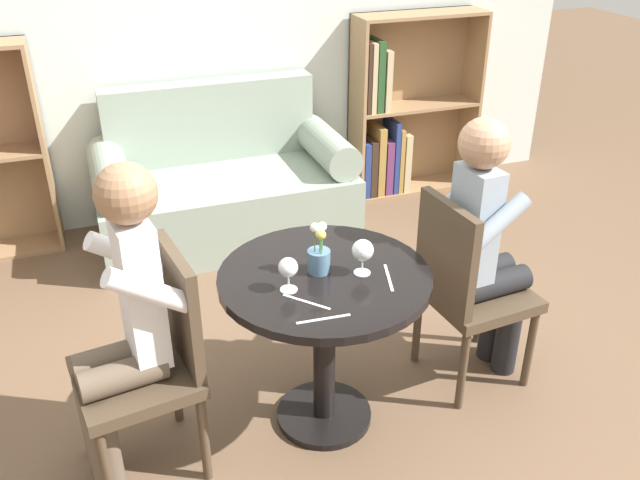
{
  "coord_description": "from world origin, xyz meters",
  "views": [
    {
      "loc": [
        -0.77,
        -2.05,
        2.03
      ],
      "look_at": [
        0.0,
        0.05,
        0.83
      ],
      "focal_mm": 38.0,
      "sensor_mm": 36.0,
      "label": 1
    }
  ],
  "objects_px": {
    "bookshelf_right": "(397,117)",
    "person_left": "(123,325)",
    "flower_vase": "(319,255)",
    "couch": "(224,189)",
    "wine_glass_left": "(288,269)",
    "wine_glass_right": "(363,251)",
    "chair_left": "(154,356)",
    "chair_right": "(465,285)",
    "person_right": "(486,247)"
  },
  "relations": [
    {
      "from": "flower_vase",
      "to": "person_left",
      "type": "bearing_deg",
      "value": -177.36
    },
    {
      "from": "chair_right",
      "to": "person_left",
      "type": "bearing_deg",
      "value": 87.61
    },
    {
      "from": "bookshelf_right",
      "to": "person_left",
      "type": "relative_size",
      "value": 1.0
    },
    {
      "from": "couch",
      "to": "chair_left",
      "type": "bearing_deg",
      "value": -110.22
    },
    {
      "from": "chair_right",
      "to": "wine_glass_left",
      "type": "xyz_separation_m",
      "value": [
        -0.82,
        -0.11,
        0.31
      ]
    },
    {
      "from": "flower_vase",
      "to": "chair_left",
      "type": "bearing_deg",
      "value": -178.81
    },
    {
      "from": "couch",
      "to": "person_right",
      "type": "xyz_separation_m",
      "value": [
        0.75,
        -1.75,
        0.35
      ]
    },
    {
      "from": "couch",
      "to": "flower_vase",
      "type": "xyz_separation_m",
      "value": [
        -0.01,
        -1.78,
        0.47
      ]
    },
    {
      "from": "wine_glass_right",
      "to": "flower_vase",
      "type": "height_order",
      "value": "flower_vase"
    },
    {
      "from": "person_left",
      "to": "flower_vase",
      "type": "relative_size",
      "value": 6.05
    },
    {
      "from": "wine_glass_left",
      "to": "chair_left",
      "type": "bearing_deg",
      "value": 171.96
    },
    {
      "from": "couch",
      "to": "chair_left",
      "type": "height_order",
      "value": "couch"
    },
    {
      "from": "couch",
      "to": "wine_glass_left",
      "type": "distance_m",
      "value": 1.93
    },
    {
      "from": "wine_glass_right",
      "to": "flower_vase",
      "type": "xyz_separation_m",
      "value": [
        -0.15,
        0.07,
        -0.02
      ]
    },
    {
      "from": "wine_glass_left",
      "to": "chair_right",
      "type": "bearing_deg",
      "value": 7.29
    },
    {
      "from": "bookshelf_right",
      "to": "couch",
      "type": "bearing_deg",
      "value": -168.46
    },
    {
      "from": "wine_glass_left",
      "to": "flower_vase",
      "type": "height_order",
      "value": "flower_vase"
    },
    {
      "from": "couch",
      "to": "flower_vase",
      "type": "distance_m",
      "value": 1.84
    },
    {
      "from": "chair_left",
      "to": "chair_right",
      "type": "xyz_separation_m",
      "value": [
        1.32,
        0.03,
        0.0
      ]
    },
    {
      "from": "chair_right",
      "to": "flower_vase",
      "type": "xyz_separation_m",
      "value": [
        -0.67,
        -0.02,
        0.29
      ]
    },
    {
      "from": "bookshelf_right",
      "to": "person_left",
      "type": "height_order",
      "value": "person_left"
    },
    {
      "from": "couch",
      "to": "chair_right",
      "type": "distance_m",
      "value": 1.89
    },
    {
      "from": "chair_left",
      "to": "wine_glass_right",
      "type": "bearing_deg",
      "value": 78.3
    },
    {
      "from": "chair_right",
      "to": "wine_glass_left",
      "type": "bearing_deg",
      "value": 92.67
    },
    {
      "from": "couch",
      "to": "person_left",
      "type": "relative_size",
      "value": 1.23
    },
    {
      "from": "chair_right",
      "to": "couch",
      "type": "bearing_deg",
      "value": 15.95
    },
    {
      "from": "couch",
      "to": "chair_right",
      "type": "xyz_separation_m",
      "value": [
        0.66,
        -1.76,
        0.18
      ]
    },
    {
      "from": "person_left",
      "to": "wine_glass_right",
      "type": "height_order",
      "value": "person_left"
    },
    {
      "from": "bookshelf_right",
      "to": "chair_left",
      "type": "bearing_deg",
      "value": -133.82
    },
    {
      "from": "chair_left",
      "to": "flower_vase",
      "type": "distance_m",
      "value": 0.71
    },
    {
      "from": "bookshelf_right",
      "to": "person_right",
      "type": "height_order",
      "value": "bookshelf_right"
    },
    {
      "from": "chair_right",
      "to": "wine_glass_right",
      "type": "height_order",
      "value": "chair_right"
    },
    {
      "from": "person_right",
      "to": "wine_glass_right",
      "type": "bearing_deg",
      "value": 94.59
    },
    {
      "from": "person_left",
      "to": "chair_left",
      "type": "bearing_deg",
      "value": 95.32
    },
    {
      "from": "wine_glass_right",
      "to": "couch",
      "type": "bearing_deg",
      "value": 94.18
    },
    {
      "from": "person_right",
      "to": "couch",
      "type": "bearing_deg",
      "value": 18.58
    },
    {
      "from": "person_right",
      "to": "bookshelf_right",
      "type": "bearing_deg",
      "value": -20.41
    },
    {
      "from": "person_right",
      "to": "person_left",
      "type": "bearing_deg",
      "value": 87.94
    },
    {
      "from": "person_left",
      "to": "wine_glass_right",
      "type": "distance_m",
      "value": 0.89
    },
    {
      "from": "bookshelf_right",
      "to": "flower_vase",
      "type": "height_order",
      "value": "bookshelf_right"
    },
    {
      "from": "couch",
      "to": "chair_right",
      "type": "bearing_deg",
      "value": -69.42
    },
    {
      "from": "person_left",
      "to": "wine_glass_right",
      "type": "xyz_separation_m",
      "value": [
        0.88,
        -0.03,
        0.14
      ]
    },
    {
      "from": "chair_right",
      "to": "bookshelf_right",
      "type": "bearing_deg",
      "value": -22.61
    },
    {
      "from": "bookshelf_right",
      "to": "chair_right",
      "type": "xyz_separation_m",
      "value": [
        -0.66,
        -2.03,
        -0.05
      ]
    },
    {
      "from": "chair_left",
      "to": "wine_glass_left",
      "type": "distance_m",
      "value": 0.59
    },
    {
      "from": "person_right",
      "to": "flower_vase",
      "type": "relative_size",
      "value": 5.96
    },
    {
      "from": "chair_left",
      "to": "wine_glass_right",
      "type": "relative_size",
      "value": 6.41
    },
    {
      "from": "couch",
      "to": "person_left",
      "type": "bearing_deg",
      "value": -112.39
    },
    {
      "from": "chair_left",
      "to": "person_left",
      "type": "xyz_separation_m",
      "value": [
        -0.09,
        -0.02,
        0.17
      ]
    },
    {
      "from": "chair_left",
      "to": "wine_glass_left",
      "type": "xyz_separation_m",
      "value": [
        0.5,
        -0.07,
        0.31
      ]
    }
  ]
}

